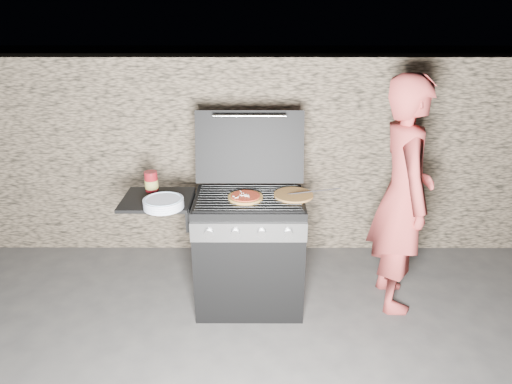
{
  "coord_description": "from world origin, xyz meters",
  "views": [
    {
      "loc": [
        0.06,
        -3.05,
        2.2
      ],
      "look_at": [
        0.05,
        0.0,
        0.95
      ],
      "focal_mm": 32.0,
      "sensor_mm": 36.0,
      "label": 1
    }
  ],
  "objects_px": {
    "sauce_jar": "(151,181)",
    "gas_grill": "(217,252)",
    "pizza_topped": "(245,197)",
    "person": "(402,196)"
  },
  "relations": [
    {
      "from": "person",
      "to": "pizza_topped",
      "type": "bearing_deg",
      "value": 94.43
    },
    {
      "from": "pizza_topped",
      "to": "sauce_jar",
      "type": "xyz_separation_m",
      "value": [
        -0.71,
        0.17,
        0.05
      ]
    },
    {
      "from": "sauce_jar",
      "to": "person",
      "type": "xyz_separation_m",
      "value": [
        1.87,
        -0.09,
        -0.08
      ]
    },
    {
      "from": "gas_grill",
      "to": "person",
      "type": "height_order",
      "value": "person"
    },
    {
      "from": "gas_grill",
      "to": "person",
      "type": "distance_m",
      "value": 1.45
    },
    {
      "from": "pizza_topped",
      "to": "person",
      "type": "bearing_deg",
      "value": 3.97
    },
    {
      "from": "sauce_jar",
      "to": "person",
      "type": "height_order",
      "value": "person"
    },
    {
      "from": "person",
      "to": "gas_grill",
      "type": "bearing_deg",
      "value": 92.61
    },
    {
      "from": "sauce_jar",
      "to": "gas_grill",
      "type": "bearing_deg",
      "value": -16.51
    },
    {
      "from": "sauce_jar",
      "to": "person",
      "type": "distance_m",
      "value": 1.87
    }
  ]
}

